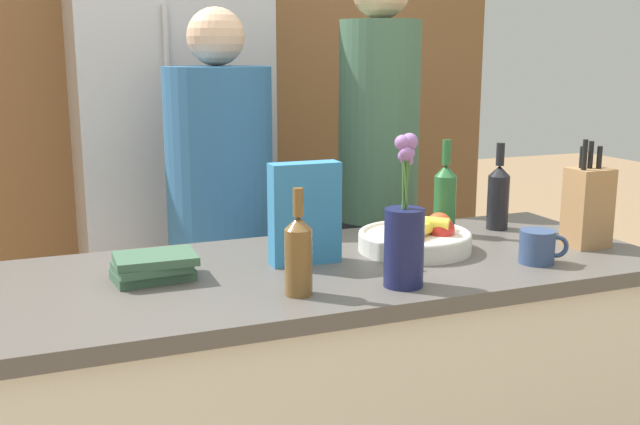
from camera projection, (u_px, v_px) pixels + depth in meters
The scene contains 14 objects.
kitchen_island at pixel (332, 423), 2.04m from camera, with size 1.76×0.70×0.91m.
back_wall_wood at pixel (193, 86), 3.34m from camera, with size 2.96×0.12×2.60m.
refrigerator at pixel (170, 172), 3.01m from camera, with size 0.71×0.63×1.95m.
fruit_bowl at pixel (418, 238), 2.08m from camera, with size 0.31×0.31×0.10m.
knife_block at pixel (588, 206), 2.11m from camera, with size 0.11×0.09×0.31m.
flower_vase at pixel (404, 236), 1.74m from camera, with size 0.09×0.09×0.36m.
cereal_box at pixel (305, 213), 1.93m from camera, with size 0.18×0.06×0.27m.
coffee_mug at pixel (538, 247), 1.95m from camera, with size 0.12×0.09×0.09m.
book_stack at pixel (154, 267), 1.81m from camera, with size 0.20×0.15×0.06m.
bottle_oil at pixel (445, 198), 2.24m from camera, with size 0.07×0.07×0.29m.
bottle_vinegar at pixel (298, 253), 1.68m from camera, with size 0.06×0.06×0.25m.
bottle_wine at pixel (498, 195), 2.32m from camera, with size 0.07×0.07×0.27m.
person_at_sink at pixel (221, 223), 2.50m from camera, with size 0.35×0.35×1.59m.
person_in_blue at pixel (378, 175), 2.71m from camera, with size 0.29×0.29×1.76m.
Camera 1 is at (-0.73, -1.73, 1.45)m, focal length 42.00 mm.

